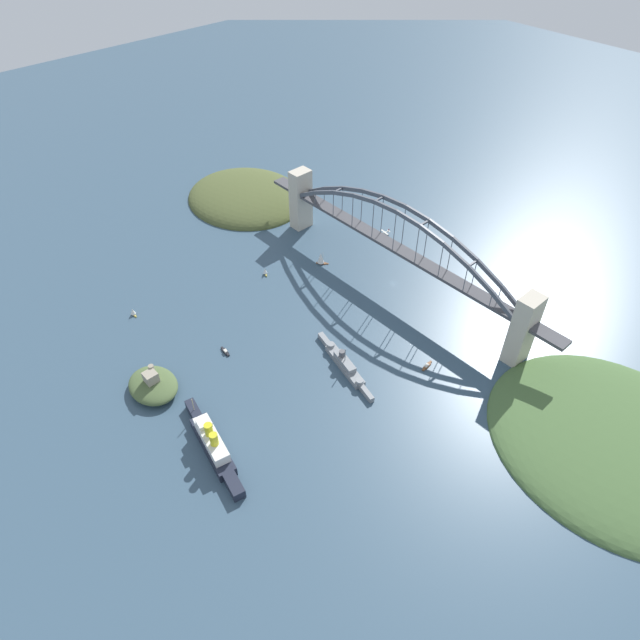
{
  "coord_description": "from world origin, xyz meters",
  "views": [
    {
      "loc": [
        -222.59,
        280.02,
        282.34
      ],
      "look_at": [
        0.0,
        78.61,
        8.0
      ],
      "focal_mm": 31.76,
      "sensor_mm": 36.0,
      "label": 1
    }
  ],
  "objects_px": {
    "fort_island_mid_harbor": "(153,385)",
    "small_boat_2": "(265,271)",
    "ocean_liner": "(213,444)",
    "small_boat_4": "(225,351)",
    "small_boat_1": "(427,366)",
    "naval_cruiser": "(344,364)",
    "small_boat_0": "(321,258)",
    "seaplane_taxiing_near_bridge": "(385,233)",
    "harbor_arch_bridge": "(397,251)",
    "small_boat_3": "(133,312)"
  },
  "relations": [
    {
      "from": "fort_island_mid_harbor",
      "to": "small_boat_2",
      "type": "xyz_separation_m",
      "value": [
        48.44,
        -129.46,
        -1.97
      ]
    },
    {
      "from": "ocean_liner",
      "to": "small_boat_4",
      "type": "xyz_separation_m",
      "value": [
        61.83,
        -51.76,
        -5.35
      ]
    },
    {
      "from": "small_boat_1",
      "to": "small_boat_2",
      "type": "relative_size",
      "value": 1.69
    },
    {
      "from": "naval_cruiser",
      "to": "small_boat_0",
      "type": "xyz_separation_m",
      "value": [
        97.31,
        -66.9,
        2.33
      ]
    },
    {
      "from": "seaplane_taxiing_near_bridge",
      "to": "small_boat_4",
      "type": "bearing_deg",
      "value": 97.49
    },
    {
      "from": "small_boat_1",
      "to": "seaplane_taxiing_near_bridge",
      "type": "bearing_deg",
      "value": -36.81
    },
    {
      "from": "ocean_liner",
      "to": "seaplane_taxiing_near_bridge",
      "type": "bearing_deg",
      "value": -70.21
    },
    {
      "from": "small_boat_4",
      "to": "small_boat_1",
      "type": "bearing_deg",
      "value": -137.73
    },
    {
      "from": "small_boat_0",
      "to": "small_boat_1",
      "type": "xyz_separation_m",
      "value": [
        -134.65,
        25.01,
        -4.76
      ]
    },
    {
      "from": "fort_island_mid_harbor",
      "to": "small_boat_4",
      "type": "height_order",
      "value": "fort_island_mid_harbor"
    },
    {
      "from": "harbor_arch_bridge",
      "to": "small_boat_3",
      "type": "relative_size",
      "value": 41.97
    },
    {
      "from": "fort_island_mid_harbor",
      "to": "small_boat_4",
      "type": "distance_m",
      "value": 54.35
    },
    {
      "from": "small_boat_2",
      "to": "small_boat_4",
      "type": "height_order",
      "value": "small_boat_2"
    },
    {
      "from": "fort_island_mid_harbor",
      "to": "small_boat_1",
      "type": "bearing_deg",
      "value": -125.6
    },
    {
      "from": "small_boat_2",
      "to": "small_boat_1",
      "type": "bearing_deg",
      "value": -173.25
    },
    {
      "from": "seaplane_taxiing_near_bridge",
      "to": "small_boat_2",
      "type": "height_order",
      "value": "small_boat_2"
    },
    {
      "from": "small_boat_3",
      "to": "harbor_arch_bridge",
      "type": "bearing_deg",
      "value": -121.19
    },
    {
      "from": "small_boat_1",
      "to": "small_boat_2",
      "type": "bearing_deg",
      "value": 6.75
    },
    {
      "from": "seaplane_taxiing_near_bridge",
      "to": "harbor_arch_bridge",
      "type": "bearing_deg",
      "value": 138.34
    },
    {
      "from": "small_boat_4",
      "to": "small_boat_2",
      "type": "bearing_deg",
      "value": -55.78
    },
    {
      "from": "harbor_arch_bridge",
      "to": "naval_cruiser",
      "type": "height_order",
      "value": "harbor_arch_bridge"
    },
    {
      "from": "harbor_arch_bridge",
      "to": "seaplane_taxiing_near_bridge",
      "type": "height_order",
      "value": "harbor_arch_bridge"
    },
    {
      "from": "small_boat_1",
      "to": "small_boat_4",
      "type": "bearing_deg",
      "value": 42.27
    },
    {
      "from": "harbor_arch_bridge",
      "to": "naval_cruiser",
      "type": "distance_m",
      "value": 104.28
    },
    {
      "from": "harbor_arch_bridge",
      "to": "fort_island_mid_harbor",
      "type": "xyz_separation_m",
      "value": [
        28.75,
        198.17,
        -25.95
      ]
    },
    {
      "from": "naval_cruiser",
      "to": "small_boat_1",
      "type": "bearing_deg",
      "value": -131.72
    },
    {
      "from": "ocean_liner",
      "to": "seaplane_taxiing_near_bridge",
      "type": "distance_m",
      "value": 256.2
    },
    {
      "from": "ocean_liner",
      "to": "naval_cruiser",
      "type": "distance_m",
      "value": 103.57
    },
    {
      "from": "harbor_arch_bridge",
      "to": "ocean_liner",
      "type": "xyz_separation_m",
      "value": [
        -35.88,
        195.81,
        -24.73
      ]
    },
    {
      "from": "small_boat_0",
      "to": "ocean_liner",
      "type": "bearing_deg",
      "value": 118.76
    },
    {
      "from": "harbor_arch_bridge",
      "to": "small_boat_0",
      "type": "height_order",
      "value": "harbor_arch_bridge"
    },
    {
      "from": "naval_cruiser",
      "to": "fort_island_mid_harbor",
      "type": "xyz_separation_m",
      "value": [
        68.42,
        105.82,
        1.83
      ]
    },
    {
      "from": "small_boat_2",
      "to": "naval_cruiser",
      "type": "bearing_deg",
      "value": 168.56
    },
    {
      "from": "small_boat_1",
      "to": "small_boat_0",
      "type": "bearing_deg",
      "value": -10.52
    },
    {
      "from": "small_boat_3",
      "to": "small_boat_4",
      "type": "bearing_deg",
      "value": -160.22
    },
    {
      "from": "harbor_arch_bridge",
      "to": "ocean_liner",
      "type": "relative_size",
      "value": 3.72
    },
    {
      "from": "seaplane_taxiing_near_bridge",
      "to": "small_boat_4",
      "type": "relative_size",
      "value": 0.94
    },
    {
      "from": "harbor_arch_bridge",
      "to": "small_boat_4",
      "type": "relative_size",
      "value": 27.73
    },
    {
      "from": "ocean_liner",
      "to": "naval_cruiser",
      "type": "relative_size",
      "value": 1.12
    },
    {
      "from": "naval_cruiser",
      "to": "small_boat_0",
      "type": "relative_size",
      "value": 5.68
    },
    {
      "from": "harbor_arch_bridge",
      "to": "small_boat_0",
      "type": "distance_m",
      "value": 67.96
    },
    {
      "from": "ocean_liner",
      "to": "small_boat_1",
      "type": "bearing_deg",
      "value": -105.8
    },
    {
      "from": "ocean_liner",
      "to": "small_boat_2",
      "type": "relative_size",
      "value": 11.79
    },
    {
      "from": "small_boat_2",
      "to": "harbor_arch_bridge",
      "type": "bearing_deg",
      "value": -138.33
    },
    {
      "from": "small_boat_1",
      "to": "small_boat_2",
      "type": "distance_m",
      "value": 155.3
    },
    {
      "from": "small_boat_1",
      "to": "small_boat_3",
      "type": "distance_m",
      "value": 218.36
    },
    {
      "from": "small_boat_0",
      "to": "small_boat_1",
      "type": "bearing_deg",
      "value": 169.48
    },
    {
      "from": "small_boat_2",
      "to": "ocean_liner",
      "type": "bearing_deg",
      "value": 131.65
    },
    {
      "from": "small_boat_0",
      "to": "small_boat_3",
      "type": "xyz_separation_m",
      "value": [
        46.61,
        146.75,
        -2.47
      ]
    },
    {
      "from": "small_boat_4",
      "to": "small_boat_0",
      "type": "bearing_deg",
      "value": -75.04
    }
  ]
}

